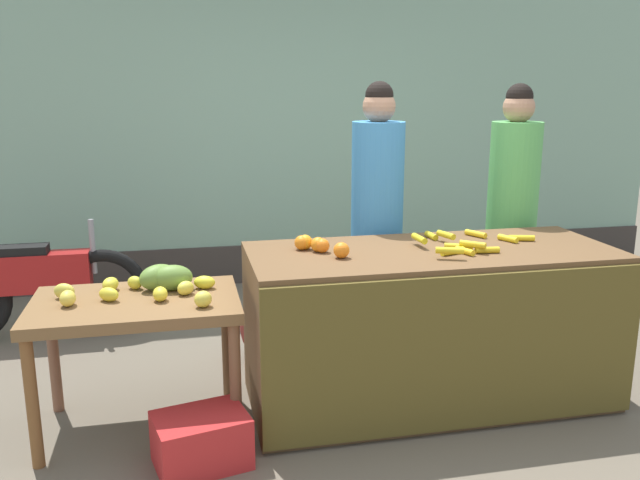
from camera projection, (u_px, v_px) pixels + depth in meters
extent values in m
plane|color=#665B4C|center=(371.00, 402.00, 3.86)|extent=(24.00, 24.00, 0.00)
cube|color=#8CB299|center=(291.00, 109.00, 6.03)|extent=(7.35, 0.20, 3.20)
cube|color=#3F3833|center=(295.00, 261.00, 6.25)|extent=(7.35, 0.04, 0.36)
cube|color=brown|center=(429.00, 325.00, 3.83)|extent=(2.08, 0.84, 0.91)
cube|color=brown|center=(460.00, 354.00, 3.41)|extent=(2.08, 0.03, 0.85)
cube|color=brown|center=(136.00, 305.00, 3.43)|extent=(1.07, 0.68, 0.06)
cylinder|color=brown|center=(32.00, 404.00, 3.14)|extent=(0.06, 0.06, 0.67)
cylinder|color=brown|center=(236.00, 385.00, 3.34)|extent=(0.06, 0.06, 0.67)
cylinder|color=brown|center=(54.00, 356.00, 3.70)|extent=(0.06, 0.06, 0.67)
cylinder|color=brown|center=(227.00, 342.00, 3.89)|extent=(0.06, 0.06, 0.67)
cylinder|color=gold|center=(431.00, 236.00, 3.97)|extent=(0.04, 0.13, 0.04)
cylinder|color=yellow|center=(508.00, 239.00, 3.90)|extent=(0.09, 0.13, 0.04)
cylinder|color=gold|center=(487.00, 250.00, 3.63)|extent=(0.14, 0.05, 0.04)
cylinder|color=yellow|center=(522.00, 238.00, 3.91)|extent=(0.15, 0.08, 0.04)
cylinder|color=gold|center=(459.00, 247.00, 3.70)|extent=(0.16, 0.11, 0.04)
cylinder|color=yellow|center=(465.00, 251.00, 3.61)|extent=(0.08, 0.13, 0.04)
cylinder|color=yellow|center=(453.00, 251.00, 3.60)|extent=(0.16, 0.08, 0.04)
cylinder|color=yellow|center=(476.00, 234.00, 4.02)|extent=(0.10, 0.15, 0.04)
cylinder|color=gold|center=(419.00, 239.00, 3.77)|extent=(0.05, 0.15, 0.04)
cylinder|color=gold|center=(446.00, 235.00, 3.86)|extent=(0.07, 0.14, 0.04)
cylinder|color=gold|center=(450.00, 251.00, 3.49)|extent=(0.15, 0.08, 0.04)
cylinder|color=gold|center=(473.00, 244.00, 3.63)|extent=(0.13, 0.12, 0.04)
sphere|color=orange|center=(318.00, 245.00, 3.65)|extent=(0.08, 0.08, 0.08)
sphere|color=orange|center=(322.00, 246.00, 3.64)|extent=(0.08, 0.08, 0.08)
sphere|color=orange|center=(302.00, 243.00, 3.70)|extent=(0.08, 0.08, 0.08)
sphere|color=orange|center=(305.00, 242.00, 3.71)|extent=(0.08, 0.08, 0.08)
sphere|color=orange|center=(341.00, 250.00, 3.52)|extent=(0.09, 0.09, 0.09)
ellipsoid|color=yellow|center=(186.00, 288.00, 3.49)|extent=(0.12, 0.12, 0.08)
ellipsoid|color=yellow|center=(204.00, 282.00, 3.60)|extent=(0.14, 0.11, 0.07)
ellipsoid|color=gold|center=(135.00, 283.00, 3.59)|extent=(0.11, 0.11, 0.07)
ellipsoid|color=yellow|center=(203.00, 299.00, 3.30)|extent=(0.12, 0.12, 0.08)
ellipsoid|color=yellow|center=(110.00, 284.00, 3.56)|extent=(0.11, 0.13, 0.07)
ellipsoid|color=#D7C947|center=(64.00, 291.00, 3.43)|extent=(0.13, 0.10, 0.08)
ellipsoid|color=yellow|center=(160.00, 294.00, 3.39)|extent=(0.08, 0.11, 0.08)
ellipsoid|color=yellow|center=(109.00, 294.00, 3.39)|extent=(0.13, 0.13, 0.07)
ellipsoid|color=yellow|center=(68.00, 298.00, 3.31)|extent=(0.08, 0.11, 0.08)
ellipsoid|color=olive|center=(158.00, 277.00, 3.58)|extent=(0.26, 0.23, 0.14)
ellipsoid|color=olive|center=(172.00, 278.00, 3.57)|extent=(0.23, 0.15, 0.14)
cylinder|color=#33333D|center=(375.00, 306.00, 4.46)|extent=(0.29, 0.29, 0.72)
cylinder|color=#3F8CCC|center=(377.00, 190.00, 4.27)|extent=(0.34, 0.34, 0.87)
sphere|color=tan|center=(379.00, 106.00, 4.15)|extent=(0.21, 0.21, 0.21)
sphere|color=black|center=(379.00, 95.00, 4.14)|extent=(0.18, 0.18, 0.18)
cylinder|color=#33333D|center=(506.00, 296.00, 4.67)|extent=(0.29, 0.29, 0.71)
cylinder|color=#59B259|center=(513.00, 186.00, 4.49)|extent=(0.34, 0.34, 0.87)
sphere|color=tan|center=(519.00, 107.00, 4.36)|extent=(0.21, 0.21, 0.21)
sphere|color=black|center=(520.00, 97.00, 4.35)|extent=(0.18, 0.18, 0.18)
torus|color=black|center=(104.00, 292.00, 4.86)|extent=(0.65, 0.09, 0.65)
cube|color=#A51919|center=(33.00, 272.00, 4.72)|extent=(0.80, 0.18, 0.28)
cube|color=black|center=(15.00, 252.00, 4.66)|extent=(0.44, 0.16, 0.08)
cylinder|color=gray|center=(93.00, 246.00, 4.76)|extent=(0.04, 0.04, 0.40)
cube|color=red|center=(201.00, 440.00, 3.21)|extent=(0.50, 0.41, 0.26)
ellipsoid|color=maroon|center=(267.00, 326.00, 4.42)|extent=(0.39, 0.34, 0.48)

